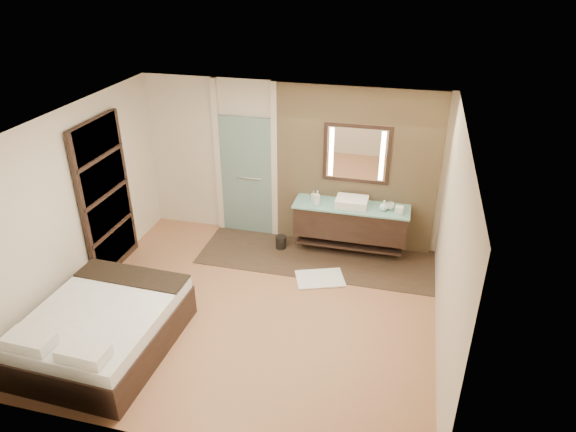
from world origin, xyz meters
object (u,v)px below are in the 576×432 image
(vanity, at_px, (351,221))
(mirror_unit, at_px, (357,154))
(waste_bin, at_px, (281,242))
(bed, at_px, (103,328))

(vanity, xyz_separation_m, mirror_unit, (0.00, 0.24, 1.07))
(vanity, bearing_deg, waste_bin, -171.41)
(waste_bin, bearing_deg, bed, -117.61)
(vanity, distance_m, mirror_unit, 1.10)
(mirror_unit, relative_size, bed, 0.53)
(bed, relative_size, waste_bin, 8.91)
(vanity, bearing_deg, mirror_unit, 90.00)
(bed, bearing_deg, vanity, 51.06)
(vanity, xyz_separation_m, bed, (-2.65, -3.08, -0.27))
(bed, xyz_separation_m, waste_bin, (1.52, 2.90, -0.20))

